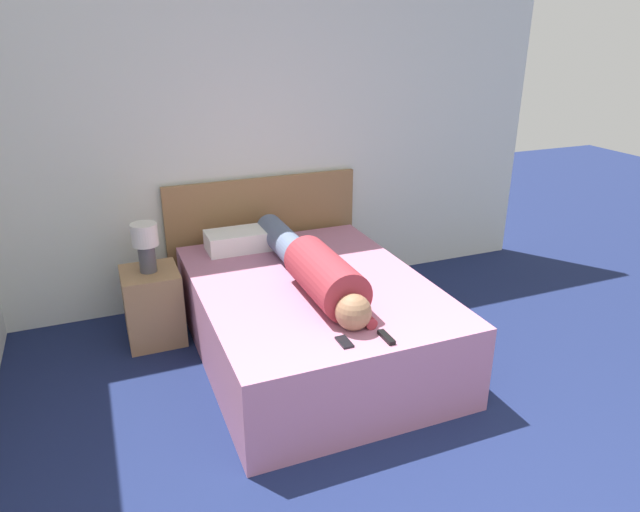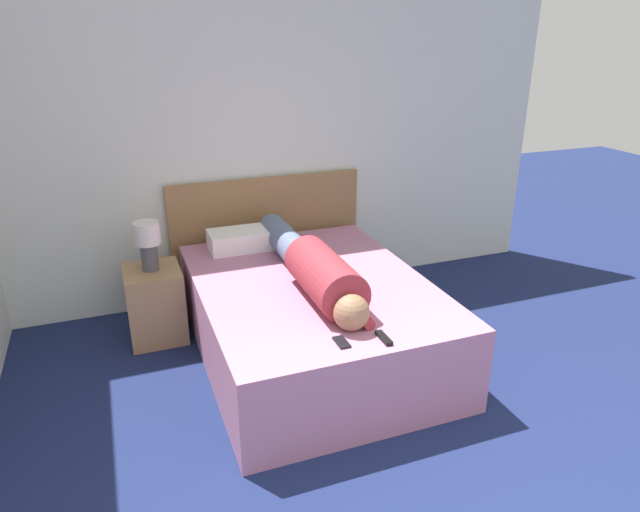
{
  "view_description": "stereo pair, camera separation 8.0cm",
  "coord_description": "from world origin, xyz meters",
  "views": [
    {
      "loc": [
        -1.26,
        -0.51,
        2.2
      ],
      "look_at": [
        0.03,
        2.66,
        0.82
      ],
      "focal_mm": 32.0,
      "sensor_mm": 36.0,
      "label": 1
    },
    {
      "loc": [
        -1.18,
        -0.53,
        2.2
      ],
      "look_at": [
        0.03,
        2.66,
        0.82
      ],
      "focal_mm": 32.0,
      "sensor_mm": 36.0,
      "label": 2
    }
  ],
  "objects": [
    {
      "name": "tv_remote",
      "position": [
        0.14,
        1.94,
        0.58
      ],
      "size": [
        0.04,
        0.15,
        0.02
      ],
      "color": "black",
      "rests_on": "bed"
    },
    {
      "name": "headboard",
      "position": [
        0.03,
        3.94,
        0.52
      ],
      "size": [
        1.64,
        0.04,
        1.04
      ],
      "color": "olive",
      "rests_on": "ground_plane"
    },
    {
      "name": "nightstand",
      "position": [
        -0.98,
        3.46,
        0.28
      ],
      "size": [
        0.4,
        0.43,
        0.56
      ],
      "color": "#A37A51",
      "rests_on": "ground_plane"
    },
    {
      "name": "cell_phone",
      "position": [
        -0.1,
        1.99,
        0.58
      ],
      "size": [
        0.06,
        0.13,
        0.01
      ],
      "color": "black",
      "rests_on": "bed"
    },
    {
      "name": "pillow_near_headboard",
      "position": [
        -0.28,
        3.6,
        0.65
      ],
      "size": [
        0.49,
        0.29,
        0.15
      ],
      "color": "white",
      "rests_on": "bed"
    },
    {
      "name": "table_lamp",
      "position": [
        -0.98,
        3.46,
        0.78
      ],
      "size": [
        0.19,
        0.19,
        0.36
      ],
      "color": "#4C4C51",
      "rests_on": "nightstand"
    },
    {
      "name": "wall_back",
      "position": [
        0.0,
        4.01,
        1.3
      ],
      "size": [
        5.3,
        0.06,
        2.6
      ],
      "color": "silver",
      "rests_on": "ground_plane"
    },
    {
      "name": "person_lying",
      "position": [
        0.02,
        2.75,
        0.71
      ],
      "size": [
        0.31,
        1.73,
        0.31
      ],
      "color": "#936B4C",
      "rests_on": "bed"
    },
    {
      "name": "bed",
      "position": [
        0.03,
        2.81,
        0.29
      ],
      "size": [
        1.52,
        2.03,
        0.57
      ],
      "color": "#B2708E",
      "rests_on": "ground_plane"
    }
  ]
}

